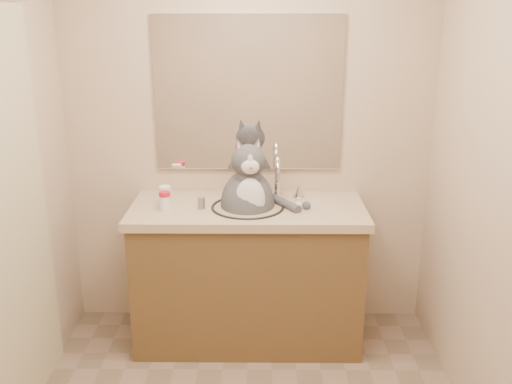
% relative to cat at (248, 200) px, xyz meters
% --- Properties ---
extents(room, '(2.22, 2.52, 2.42)m').
position_rel_cat_xyz_m(room, '(-0.00, -0.97, 0.31)').
color(room, '#856D5C').
rests_on(room, ground).
extents(vanity, '(1.34, 0.59, 1.12)m').
position_rel_cat_xyz_m(vanity, '(-0.00, -0.00, -0.45)').
color(vanity, brown).
rests_on(vanity, ground).
extents(mirror, '(1.10, 0.02, 0.90)m').
position_rel_cat_xyz_m(mirror, '(-0.00, 0.27, 0.56)').
color(mirror, white).
rests_on(mirror, room).
extents(cat, '(0.48, 0.38, 0.62)m').
position_rel_cat_xyz_m(cat, '(0.00, 0.00, 0.00)').
color(cat, '#48484D').
rests_on(cat, vanity).
extents(pill_bottle_redcap, '(0.07, 0.07, 0.11)m').
position_rel_cat_xyz_m(pill_bottle_redcap, '(-0.46, -0.07, 0.02)').
color(pill_bottle_redcap, white).
rests_on(pill_bottle_redcap, vanity).
extents(pill_bottle_orange, '(0.09, 0.09, 0.11)m').
position_rel_cat_xyz_m(pill_bottle_orange, '(-0.48, 0.02, 0.01)').
color(pill_bottle_orange, white).
rests_on(pill_bottle_orange, vanity).
extents(grey_canister, '(0.05, 0.05, 0.06)m').
position_rel_cat_xyz_m(grey_canister, '(-0.26, -0.05, -0.01)').
color(grey_canister, slate).
rests_on(grey_canister, vanity).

